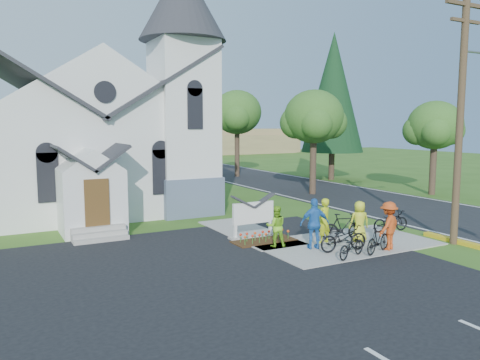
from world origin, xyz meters
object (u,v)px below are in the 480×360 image
cyclist_0 (324,221)px  bike_1 (343,227)px  church_sign (253,213)px  utility_pole (462,107)px  bike_2 (351,246)px  cyclist_3 (389,226)px  bike_3 (378,240)px  bike_0 (343,238)px  cyclist_1 (276,226)px  cyclist_4 (359,221)px  bike_4 (390,221)px  cyclist_2 (315,224)px

cyclist_0 → bike_1: (0.94, -0.08, -0.34)m
church_sign → utility_pole: 9.18m
bike_2 → cyclist_3: 2.01m
bike_2 → bike_3: size_ratio=0.99×
bike_0 → bike_2: (-0.30, -0.78, -0.07)m
cyclist_0 → bike_2: bearing=66.9°
cyclist_1 → cyclist_4: 3.49m
bike_4 → bike_2: bearing=125.1°
cyclist_3 → cyclist_2: bearing=-49.1°
utility_pole → bike_3: utility_pole is taller
cyclist_3 → bike_4: 3.19m
cyclist_1 → bike_2: size_ratio=0.97×
cyclist_0 → cyclist_1: size_ratio=1.13×
utility_pole → cyclist_2: 7.29m
cyclist_0 → cyclist_1: 2.02m
utility_pole → bike_3: 6.19m
utility_pole → cyclist_3: 5.46m
utility_pole → cyclist_1: size_ratio=6.31×
church_sign → cyclist_4: bearing=-39.9°
cyclist_2 → bike_2: 1.73m
cyclist_2 → cyclist_4: (2.26, 0.03, -0.14)m
bike_2 → cyclist_1: bearing=10.8°
cyclist_0 → bike_2: 2.23m
cyclist_1 → cyclist_4: size_ratio=0.96×
cyclist_1 → cyclist_4: (3.37, -0.91, 0.03)m
cyclist_1 → cyclist_3: cyclist_3 is taller
bike_1 → bike_2: bike_1 is taller
bike_1 → cyclist_3: size_ratio=1.01×
utility_pole → bike_3: (-3.82, 0.30, -4.86)m
bike_0 → cyclist_2: size_ratio=1.00×
cyclist_3 → bike_3: bearing=-3.4°
cyclist_0 → bike_4: bearing=171.6°
utility_pole → bike_1: (-3.69, 2.36, -4.80)m
church_sign → bike_4: size_ratio=1.23×
cyclist_1 → bike_4: size_ratio=0.88×
bike_0 → bike_1: bike_1 is taller
church_sign → bike_0: (1.77, -3.62, -0.47)m
bike_4 → utility_pole: bearing=-156.1°
utility_pole → bike_0: utility_pole is taller
bike_2 → cyclist_0: bearing=-32.2°
cyclist_4 → bike_2: bearing=61.4°
utility_pole → bike_0: (-4.79, 1.08, -4.85)m
cyclist_4 → cyclist_1: bearing=4.7°
cyclist_1 → cyclist_3: (3.48, -2.36, 0.12)m
bike_0 → church_sign: bearing=33.8°
cyclist_3 → bike_4: cyclist_3 is taller
utility_pole → bike_4: 5.60m
bike_4 → cyclist_0: bearing=99.3°
utility_pole → cyclist_1: utility_pole is taller
cyclist_0 → bike_3: size_ratio=1.08×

